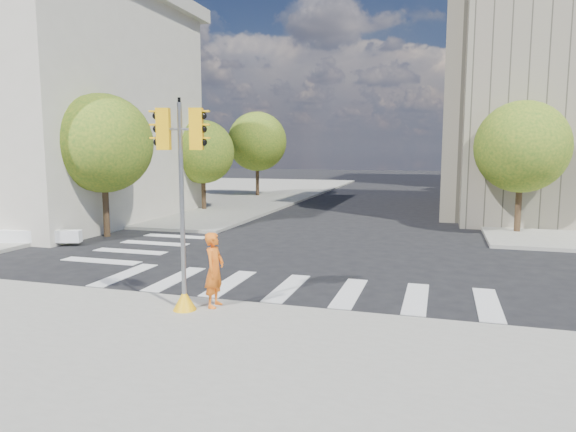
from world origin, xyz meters
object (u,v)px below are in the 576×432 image
at_px(lamp_near, 522,137).
at_px(planter_wall, 8,236).
at_px(traffic_signal, 182,222).
at_px(lamp_far, 496,141).
at_px(photographer, 214,270).

bearing_deg(lamp_near, planter_wall, -148.01).
bearing_deg(planter_wall, traffic_signal, -44.65).
bearing_deg(lamp_far, lamp_near, -90.00).
xyz_separation_m(traffic_signal, photographer, (0.58, 0.45, -1.22)).
height_order(lamp_near, planter_wall, lamp_near).
bearing_deg(traffic_signal, photographer, 22.88).
bearing_deg(planter_wall, photographer, -41.69).
bearing_deg(planter_wall, lamp_near, 15.17).
relative_size(lamp_near, lamp_far, 1.00).
distance_m(lamp_near, photographer, 21.03).
distance_m(lamp_near, traffic_signal, 21.53).
relative_size(lamp_near, photographer, 4.42).
height_order(lamp_far, traffic_signal, lamp_far).
height_order(lamp_near, traffic_signal, lamp_near).
relative_size(traffic_signal, planter_wall, 0.83).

